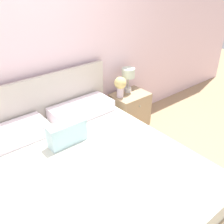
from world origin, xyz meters
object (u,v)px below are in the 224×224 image
(bed, at_px, (87,177))
(table_lamp, at_px, (128,75))
(nightstand, at_px, (130,110))
(flower_vase, at_px, (120,85))

(bed, distance_m, table_lamp, 1.62)
(nightstand, relative_size, flower_vase, 1.77)
(flower_vase, bearing_deg, table_lamp, 16.49)
(nightstand, bearing_deg, bed, -148.84)
(bed, height_order, flower_vase, bed)
(bed, distance_m, flower_vase, 1.42)
(table_lamp, height_order, flower_vase, table_lamp)
(nightstand, xyz_separation_m, table_lamp, (0.02, 0.08, 0.50))
(nightstand, distance_m, table_lamp, 0.51)
(table_lamp, distance_m, flower_vase, 0.21)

